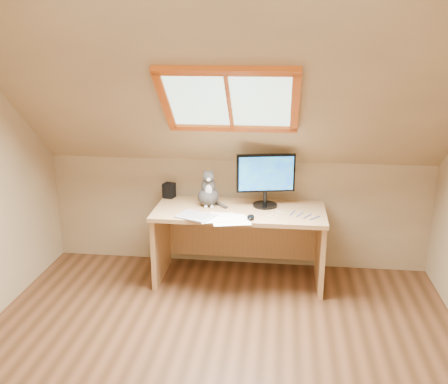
# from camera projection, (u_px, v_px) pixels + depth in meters

# --- Properties ---
(ground) EXTENTS (3.50, 3.50, 0.00)m
(ground) POSITION_uv_depth(u_px,v_px,m) (210.00, 380.00, 3.14)
(ground) COLOR brown
(ground) RESTS_ON ground
(room_shell) EXTENTS (3.52, 3.52, 2.41)m
(room_shell) POSITION_uv_depth(u_px,v_px,m) (206.00, 162.00, 2.63)
(room_shell) COLOR tan
(room_shell) RESTS_ON ground
(desk) EXTENTS (1.45, 0.64, 0.66)m
(desk) POSITION_uv_depth(u_px,v_px,m) (240.00, 230.00, 4.37)
(desk) COLOR tan
(desk) RESTS_ON ground
(monitor) EXTENTS (0.50, 0.21, 0.46)m
(monitor) POSITION_uv_depth(u_px,v_px,m) (266.00, 177.00, 4.24)
(monitor) COLOR black
(monitor) RESTS_ON desk
(cat) EXTENTS (0.23, 0.26, 0.34)m
(cat) POSITION_uv_depth(u_px,v_px,m) (208.00, 192.00, 4.32)
(cat) COLOR #433E3B
(cat) RESTS_ON desk
(desk_speaker) EXTENTS (0.12, 0.12, 0.14)m
(desk_speaker) POSITION_uv_depth(u_px,v_px,m) (169.00, 190.00, 4.54)
(desk_speaker) COLOR black
(desk_speaker) RESTS_ON desk
(graphics_tablet) EXTENTS (0.35, 0.30, 0.01)m
(graphics_tablet) POSITION_uv_depth(u_px,v_px,m) (196.00, 216.00, 4.06)
(graphics_tablet) COLOR #B2B2B7
(graphics_tablet) RESTS_ON desk
(mouse) EXTENTS (0.06, 0.11, 0.03)m
(mouse) POSITION_uv_depth(u_px,v_px,m) (251.00, 217.00, 4.01)
(mouse) COLOR black
(mouse) RESTS_ON desk
(papers) EXTENTS (0.35, 0.30, 0.01)m
(papers) POSITION_uv_depth(u_px,v_px,m) (228.00, 219.00, 4.01)
(papers) COLOR white
(papers) RESTS_ON desk
(cables) EXTENTS (0.51, 0.26, 0.01)m
(cables) POSITION_uv_depth(u_px,v_px,m) (292.00, 216.00, 4.08)
(cables) COLOR silver
(cables) RESTS_ON desk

